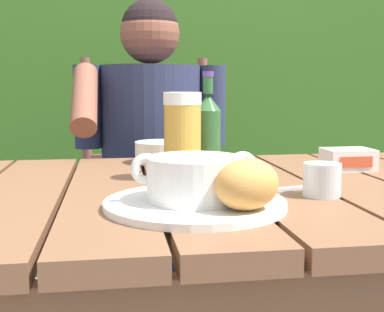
% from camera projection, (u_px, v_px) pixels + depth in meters
% --- Properties ---
extents(dining_table, '(1.44, 0.82, 0.72)m').
position_uv_depth(dining_table, '(191.00, 229.00, 1.03)').
color(dining_table, brown).
rests_on(dining_table, ground_plane).
extents(hedge_backdrop, '(3.08, 0.78, 2.02)m').
position_uv_depth(hedge_backdrop, '(139.00, 75.00, 2.74)').
color(hedge_backdrop, '#345F1E').
rests_on(hedge_backdrop, ground_plane).
extents(chair_near_diner, '(0.48, 0.41, 1.02)m').
position_uv_depth(chair_near_diner, '(149.00, 206.00, 1.88)').
color(chair_near_diner, brown).
rests_on(chair_near_diner, ground_plane).
extents(person_eating, '(0.48, 0.47, 1.19)m').
position_uv_depth(person_eating, '(151.00, 153.00, 1.65)').
color(person_eating, '#292F4C').
rests_on(person_eating, ground_plane).
extents(serving_plate, '(0.30, 0.30, 0.01)m').
position_uv_depth(serving_plate, '(195.00, 204.00, 0.83)').
color(serving_plate, white).
rests_on(serving_plate, dining_table).
extents(soup_bowl, '(0.21, 0.16, 0.08)m').
position_uv_depth(soup_bowl, '(195.00, 177.00, 0.83)').
color(soup_bowl, white).
rests_on(soup_bowl, serving_plate).
extents(bread_roll, '(0.13, 0.12, 0.08)m').
position_uv_depth(bread_roll, '(247.00, 184.00, 0.76)').
color(bread_roll, '#D09246').
rests_on(bread_roll, serving_plate).
extents(beer_glass, '(0.08, 0.08, 0.18)m').
position_uv_depth(beer_glass, '(182.00, 136.00, 1.07)').
color(beer_glass, gold).
rests_on(beer_glass, dining_table).
extents(beer_bottle, '(0.06, 0.06, 0.23)m').
position_uv_depth(beer_bottle, '(208.00, 132.00, 1.14)').
color(beer_bottle, '#2F5D2E').
rests_on(beer_bottle, dining_table).
extents(water_glass_small, '(0.07, 0.07, 0.06)m').
position_uv_depth(water_glass_small, '(322.00, 180.00, 0.92)').
color(water_glass_small, silver).
rests_on(water_glass_small, dining_table).
extents(butter_tub, '(0.11, 0.09, 0.05)m').
position_uv_depth(butter_tub, '(348.00, 159.00, 1.20)').
color(butter_tub, white).
rests_on(butter_tub, dining_table).
extents(table_knife, '(0.15, 0.05, 0.01)m').
position_uv_depth(table_knife, '(271.00, 190.00, 0.95)').
color(table_knife, silver).
rests_on(table_knife, dining_table).
extents(diner_bowl, '(0.14, 0.14, 0.05)m').
position_uv_depth(diner_bowl, '(162.00, 152.00, 1.31)').
color(diner_bowl, white).
rests_on(diner_bowl, dining_table).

